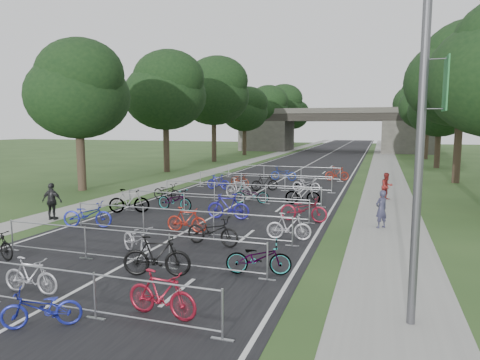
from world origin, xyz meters
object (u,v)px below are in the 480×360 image
at_px(pedestrian_a, 381,209).
at_px(pedestrian_b, 387,186).
at_px(pedestrian_c, 52,202).
at_px(bike_2, 41,309).
at_px(overpass_bridge, 334,130).
at_px(lamppost, 422,129).
at_px(bike_1, 31,276).

xyz_separation_m(pedestrian_a, pedestrian_b, (0.29, 7.42, -0.02)).
height_order(pedestrian_a, pedestrian_b, pedestrian_a).
distance_m(pedestrian_a, pedestrian_c, 14.77).
xyz_separation_m(bike_2, pedestrian_a, (6.93, 11.82, 0.37)).
distance_m(overpass_bridge, bike_2, 65.80).
relative_size(pedestrian_b, pedestrian_c, 0.92).
height_order(pedestrian_b, pedestrian_c, pedestrian_c).
distance_m(lamppost, pedestrian_a, 9.76).
xyz_separation_m(bike_1, pedestrian_c, (-5.84, 7.32, 0.37)).
xyz_separation_m(overpass_bridge, bike_2, (0.71, -65.72, -3.09)).
bearing_deg(overpass_bridge, lamppost, -82.47).
xyz_separation_m(lamppost, bike_2, (-7.62, -2.72, -3.84)).
distance_m(bike_2, pedestrian_a, 13.71).
bearing_deg(lamppost, pedestrian_b, 91.40).
bearing_deg(pedestrian_b, bike_1, -153.16).
xyz_separation_m(bike_1, bike_2, (1.66, -1.41, -0.05)).
distance_m(bike_1, pedestrian_a, 13.51).
xyz_separation_m(overpass_bridge, bike_1, (-0.96, -64.31, -3.05)).
distance_m(overpass_bridge, pedestrian_c, 57.46).
relative_size(bike_2, pedestrian_a, 1.03).
bearing_deg(pedestrian_b, pedestrian_c, 178.84).
distance_m(lamppost, bike_2, 8.96).
relative_size(bike_1, pedestrian_c, 0.94).
bearing_deg(pedestrian_c, pedestrian_b, -149.34).
xyz_separation_m(lamppost, pedestrian_b, (-0.40, 16.52, -3.49)).
distance_m(bike_1, bike_2, 2.18).
bearing_deg(bike_1, bike_2, -133.02).
distance_m(bike_1, pedestrian_c, 9.37).
relative_size(overpass_bridge, pedestrian_c, 18.01).
relative_size(bike_1, pedestrian_a, 1.00).
height_order(bike_1, bike_2, bike_1).
xyz_separation_m(overpass_bridge, pedestrian_c, (-6.80, -56.99, -2.67)).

